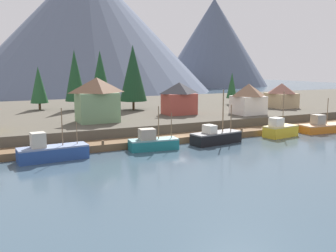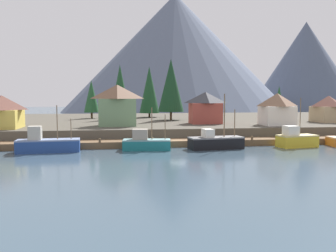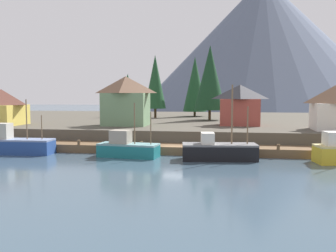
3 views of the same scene
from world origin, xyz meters
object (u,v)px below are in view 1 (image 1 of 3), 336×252
at_px(fishing_boat_black, 216,137).
at_px(conifer_near_left, 232,85).
at_px(fishing_boat_orange, 323,127).
at_px(conifer_near_right, 75,76).
at_px(conifer_mid_left, 100,76).
at_px(fishing_boat_blue, 51,152).
at_px(conifer_mid_right, 39,85).
at_px(fishing_boat_yellow, 280,130).
at_px(house_white, 248,99).
at_px(house_red, 179,98).
at_px(house_tan, 281,95).
at_px(fishing_boat_teal, 152,142).
at_px(house_green, 97,99).
at_px(conifer_back_left, 133,73).

height_order(fishing_boat_black, conifer_near_left, conifer_near_left).
bearing_deg(fishing_boat_orange, conifer_near_right, 142.54).
bearing_deg(fishing_boat_orange, conifer_mid_left, 131.00).
distance_m(fishing_boat_blue, conifer_mid_right, 38.07).
height_order(fishing_boat_yellow, conifer_near_left, conifer_near_left).
height_order(house_white, house_red, house_red).
relative_size(conifer_mid_left, conifer_mid_right, 1.40).
bearing_deg(house_tan, fishing_boat_teal, -156.39).
bearing_deg(fishing_boat_teal, house_white, 29.76).
xyz_separation_m(fishing_boat_yellow, conifer_mid_right, (-33.87, 37.56, 6.70)).
bearing_deg(house_green, house_red, 10.07).
bearing_deg(fishing_boat_blue, house_green, 50.84).
bearing_deg(house_tan, house_white, -156.08).
xyz_separation_m(fishing_boat_black, conifer_near_right, (-13.88, 33.56, 8.84)).
bearing_deg(fishing_boat_black, conifer_mid_right, 111.42).
height_order(house_white, house_green, house_green).
bearing_deg(fishing_boat_orange, fishing_boat_teal, -175.89).
xyz_separation_m(fishing_boat_black, conifer_back_left, (-2.50, 28.64, 9.35)).
height_order(fishing_boat_teal, house_tan, house_tan).
relative_size(fishing_boat_orange, house_white, 1.55).
bearing_deg(house_green, fishing_boat_black, -44.14).
relative_size(house_green, conifer_back_left, 0.54).
distance_m(house_white, house_red, 13.64).
xyz_separation_m(fishing_boat_teal, house_white, (25.62, 11.11, 4.49)).
height_order(fishing_boat_black, conifer_mid_right, conifer_mid_right).
relative_size(house_tan, house_green, 0.84).
distance_m(fishing_boat_black, conifer_mid_right, 43.56).
relative_size(fishing_boat_blue, conifer_near_left, 1.12).
height_order(fishing_boat_blue, conifer_near_left, conifer_near_left).
xyz_separation_m(house_red, conifer_near_right, (-16.60, 16.30, 4.18)).
distance_m(fishing_boat_blue, conifer_near_left, 56.49).
bearing_deg(house_tan, house_red, -178.84).
height_order(house_green, conifer_near_left, conifer_near_left).
height_order(fishing_boat_black, conifer_near_right, conifer_near_right).
height_order(fishing_boat_teal, conifer_back_left, conifer_back_left).
height_order(fishing_boat_orange, conifer_mid_left, conifer_mid_left).
height_order(house_red, conifer_back_left, conifer_back_left).
xyz_separation_m(fishing_boat_teal, conifer_mid_right, (-10.26, 37.30, 6.82)).
bearing_deg(conifer_near_right, fishing_boat_teal, -84.30).
distance_m(fishing_boat_yellow, house_green, 31.48).
height_order(house_red, conifer_near_right, conifer_near_right).
bearing_deg(fishing_boat_black, fishing_boat_blue, 171.61).
xyz_separation_m(fishing_boat_blue, conifer_near_left, (48.30, 28.66, 6.03)).
distance_m(fishing_boat_black, house_tan, 34.63).
xyz_separation_m(house_red, conifer_near_left, (20.93, 11.77, 1.46)).
xyz_separation_m(house_green, conifer_mid_right, (-6.20, 23.45, 1.54)).
distance_m(fishing_boat_teal, house_green, 15.36).
bearing_deg(house_tan, conifer_mid_left, 147.91).
bearing_deg(conifer_near_left, house_green, -158.79).
xyz_separation_m(fishing_boat_orange, conifer_mid_left, (-29.66, 40.15, 8.60)).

